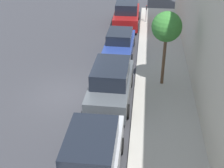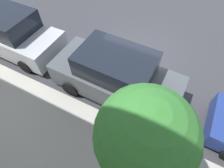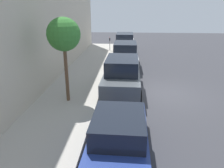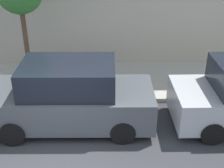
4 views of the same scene
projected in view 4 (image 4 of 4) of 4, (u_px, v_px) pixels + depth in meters
sidewalk at (75, 81)px, 11.78m from camera, size 3.12×32.00×0.15m
parked_suv_third at (70, 97)px, 8.96m from camera, size 2.08×4.84×1.98m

